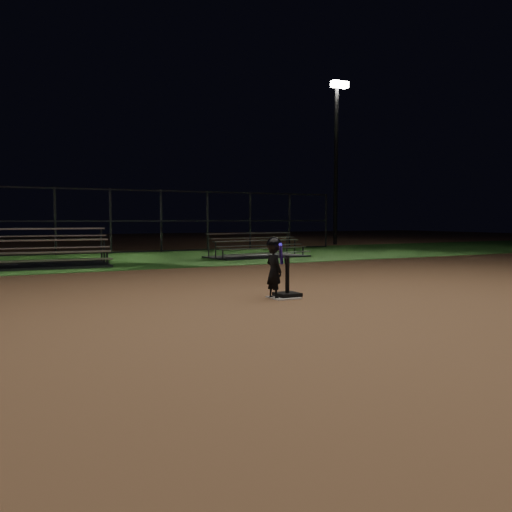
{
  "coord_description": "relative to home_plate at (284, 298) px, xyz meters",
  "views": [
    {
      "loc": [
        -4.51,
        -7.62,
        1.33
      ],
      "look_at": [
        0.0,
        1.0,
        0.65
      ],
      "focal_mm": 37.28,
      "sensor_mm": 36.0,
      "label": 1
    }
  ],
  "objects": [
    {
      "name": "bleacher_right",
      "position": [
        4.04,
        8.6,
        0.16
      ],
      "size": [
        3.59,
        2.03,
        0.84
      ],
      "rotation": [
        0.0,
        0.0,
        0.11
      ],
      "color": "#BABABF",
      "rests_on": "ground"
    },
    {
      "name": "grass_strip",
      "position": [
        0.0,
        10.0,
        -0.01
      ],
      "size": [
        60.0,
        8.0,
        0.01
      ],
      "primitive_type": "cube",
      "color": "#25581C",
      "rests_on": "ground"
    },
    {
      "name": "child_batter",
      "position": [
        -0.17,
        0.02,
        0.54
      ],
      "size": [
        0.41,
        0.57,
        1.03
      ],
      "rotation": [
        0.0,
        0.0,
        1.74
      ],
      "color": "black",
      "rests_on": "ground"
    },
    {
      "name": "bleacher_left",
      "position": [
        -3.38,
        8.15,
        0.21
      ],
      "size": [
        4.51,
        2.43,
        1.07
      ],
      "rotation": [
        0.0,
        0.0,
        -0.07
      ],
      "color": "silver",
      "rests_on": "ground"
    },
    {
      "name": "ground",
      "position": [
        0.0,
        0.0,
        -0.01
      ],
      "size": [
        80.0,
        80.0,
        0.0
      ],
      "primitive_type": "plane",
      "color": "#9E6E47",
      "rests_on": "ground"
    },
    {
      "name": "batting_tee",
      "position": [
        0.09,
        0.04,
        0.13
      ],
      "size": [
        0.38,
        0.38,
        0.68
      ],
      "color": "black",
      "rests_on": "home_plate"
    },
    {
      "name": "home_plate",
      "position": [
        0.0,
        0.0,
        0.0
      ],
      "size": [
        0.45,
        0.45,
        0.02
      ],
      "primitive_type": "cube",
      "color": "beige",
      "rests_on": "ground"
    },
    {
      "name": "light_pole_right",
      "position": [
        12.0,
        14.94,
        4.93
      ],
      "size": [
        0.9,
        0.53,
        8.3
      ],
      "color": "#2D2D30",
      "rests_on": "ground"
    },
    {
      "name": "backstop_fence",
      "position": [
        0.0,
        13.0,
        1.24
      ],
      "size": [
        20.08,
        0.08,
        2.5
      ],
      "color": "#38383D",
      "rests_on": "ground"
    }
  ]
}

